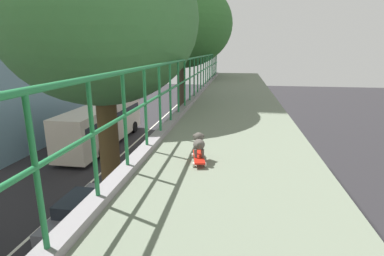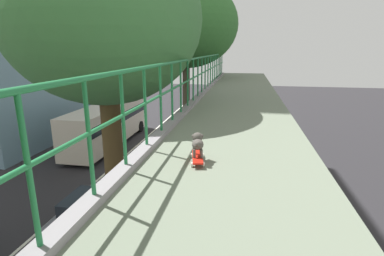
{
  "view_description": "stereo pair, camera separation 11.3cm",
  "coord_description": "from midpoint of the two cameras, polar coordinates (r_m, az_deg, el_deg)",
  "views": [
    {
      "loc": [
        1.11,
        -1.7,
        7.2
      ],
      "look_at": [
        0.4,
        2.8,
        5.98
      ],
      "focal_mm": 27.67,
      "sensor_mm": 36.0,
      "label": 1
    },
    {
      "loc": [
        1.22,
        -1.69,
        7.2
      ],
      "look_at": [
        0.4,
        2.8,
        5.98
      ],
      "focal_mm": 27.67,
      "sensor_mm": 36.0,
      "label": 2
    }
  ],
  "objects": [
    {
      "name": "green_railing",
      "position": [
        2.52,
        -27.92,
        -15.71
      ],
      "size": [
        0.2,
        34.43,
        1.28
      ],
      "color": "gray",
      "rests_on": "overpass_deck"
    },
    {
      "name": "city_bus",
      "position": [
        23.72,
        -16.92,
        1.08
      ],
      "size": [
        2.53,
        10.55,
        3.1
      ],
      "color": "beige",
      "rests_on": "ground"
    },
    {
      "name": "toy_skateboard",
      "position": [
        4.12,
        0.52,
        -5.66
      ],
      "size": [
        0.26,
        0.56,
        0.09
      ],
      "color": "red",
      "rests_on": "overpass_deck"
    },
    {
      "name": "car_grey_fifth",
      "position": [
        13.35,
        -20.19,
        -15.13
      ],
      "size": [
        1.91,
        4.25,
        1.48
      ],
      "color": "slate",
      "rests_on": "ground"
    },
    {
      "name": "roadside_tree_mid",
      "position": [
        8.53,
        -17.73,
        18.73
      ],
      "size": [
        5.18,
        5.18,
        10.16
      ],
      "color": "brown",
      "rests_on": "ground"
    },
    {
      "name": "small_dog",
      "position": [
        4.1,
        0.54,
        -2.76
      ],
      "size": [
        0.2,
        0.34,
        0.31
      ],
      "color": "#514B45",
      "rests_on": "toy_skateboard"
    },
    {
      "name": "roadside_tree_far",
      "position": [
        17.03,
        -2.49,
        19.18
      ],
      "size": [
        5.67,
        5.67,
        10.82
      ],
      "color": "#4E4332",
      "rests_on": "ground"
    }
  ]
}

